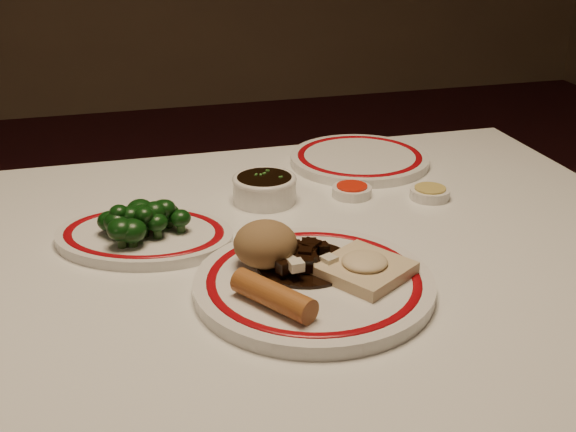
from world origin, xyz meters
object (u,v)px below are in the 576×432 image
Objects in this scene: spring_roll at (273,295)px; broccoli_pile at (142,218)px; dining_table at (268,316)px; stirfry_heap at (303,259)px; fried_wonton at (364,267)px; soy_bowl at (265,189)px; broccoli_plate at (144,236)px; main_plate at (314,284)px; rice_mound at (265,244)px.

spring_roll is 0.27m from broccoli_pile.
stirfry_heap is at bearing -66.00° from dining_table.
spring_roll is at bearing -161.01° from fried_wonton.
stirfry_heap is 1.25× the size of soy_bowl.
fried_wonton is 0.32m from broccoli_plate.
stirfry_heap is (0.06, 0.09, -0.01)m from spring_roll.
stirfry_heap is at bearing -41.01° from broccoli_plate.
soy_bowl is at bearing 27.04° from broccoli_pile.
main_plate is at bearing -45.09° from broccoli_pile.
rice_mound is at bearing 160.38° from stirfry_heap.
dining_table is 8.91× the size of fried_wonton.
main_plate is 3.13× the size of spring_roll.
rice_mound is at bearing -103.27° from soy_bowl.
stirfry_heap is (0.03, -0.07, 0.12)m from dining_table.
main_plate is 0.04m from stirfry_heap.
rice_mound is 0.25m from soy_bowl.
main_plate is at bearing 6.10° from spring_roll.
broccoli_plate is at bearing 141.02° from fried_wonton.
spring_roll is at bearing -101.21° from dining_table.
rice_mound is (-0.01, -0.05, 0.14)m from dining_table.
broccoli_pile is (-0.13, 0.24, 0.01)m from spring_roll.
fried_wonton is at bearing -27.79° from rice_mound.
spring_roll reaches higher than stirfry_heap.
stirfry_heap is (-0.07, 0.04, -0.00)m from fried_wonton.
main_plate is 4.26× the size of rice_mound.
spring_roll reaches higher than dining_table.
stirfry_heap is at bearing -92.80° from soy_bowl.
fried_wonton is 0.32m from broccoli_pile.
rice_mound is at bearing -45.89° from broccoli_plate.
rice_mound reaches higher than dining_table.
broccoli_pile reaches higher than fried_wonton.
rice_mound is at bearing -105.85° from dining_table.
rice_mound is 0.63× the size of broccoli_pile.
stirfry_heap is (-0.00, 0.03, 0.02)m from main_plate.
spring_roll is 0.28m from broccoli_plate.
soy_bowl is (0.20, 0.10, -0.02)m from broccoli_pile.
broccoli_plate is at bearing 148.84° from dining_table.
dining_table is at bearing 46.19° from spring_roll.
broccoli_pile is at bearing 140.06° from stirfry_heap.
rice_mound is at bearing 152.21° from fried_wonton.
broccoli_pile is at bearing 141.84° from fried_wonton.
stirfry_heap is at bearing 96.38° from main_plate.
stirfry_heap is at bearing -19.62° from rice_mound.
fried_wonton is at bearing -38.16° from broccoli_pile.
dining_table is 0.15m from main_plate.
main_plate is 3.45× the size of soy_bowl.
broccoli_plate is 2.37× the size of broccoli_pile.
main_plate reaches higher than broccoli_plate.
broccoli_pile is (-0.19, 0.19, 0.03)m from main_plate.
rice_mound reaches higher than main_plate.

